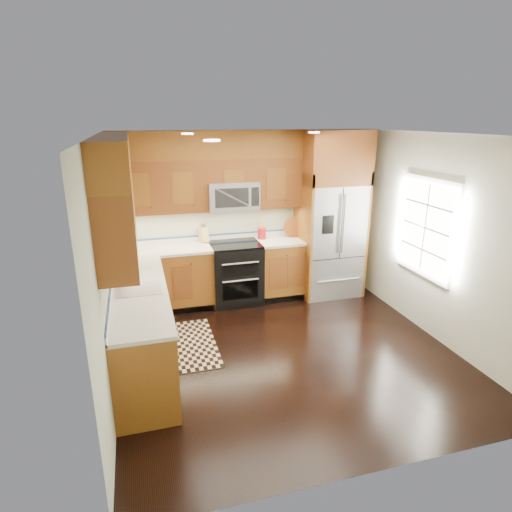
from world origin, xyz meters
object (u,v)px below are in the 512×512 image
object	(u,v)px
rug	(185,345)
utensil_crock	(262,231)
range	(236,273)
knife_block	(204,235)
refrigerator	(331,215)

from	to	relation	value
rug	utensil_crock	size ratio (longest dim) A/B	3.53
range	knife_block	size ratio (longest dim) A/B	3.28
rug	knife_block	xyz separation A→B (m)	(0.51, 1.42, 1.05)
range	knife_block	xyz separation A→B (m)	(-0.44, 0.24, 0.59)
range	refrigerator	distance (m)	1.76
range	rug	size ratio (longest dim) A/B	0.73
rug	utensil_crock	bearing A→B (deg)	43.93
refrigerator	utensil_crock	bearing A→B (deg)	168.36
range	knife_block	world-z (taller)	knife_block
knife_block	rug	bearing A→B (deg)	-109.81
rug	knife_block	world-z (taller)	knife_block
utensil_crock	refrigerator	bearing A→B (deg)	-11.64
range	utensil_crock	world-z (taller)	utensil_crock
range	utensil_crock	xyz separation A→B (m)	(0.48, 0.18, 0.60)
range	knife_block	distance (m)	0.77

